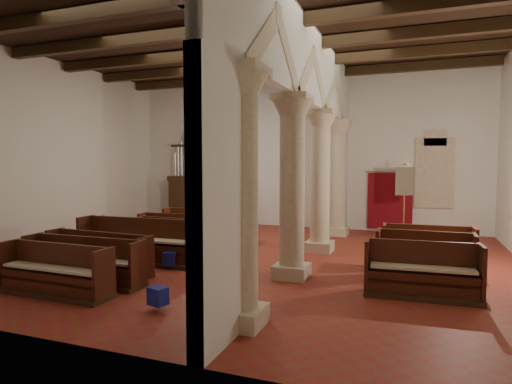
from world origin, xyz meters
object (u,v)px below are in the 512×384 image
object	(u,v)px
pipe_organ	(194,191)
lectern	(244,213)
nave_pew_0	(55,278)
aisle_pew_0	(422,279)
processional_banner	(404,215)

from	to	relation	value
pipe_organ	lectern	size ratio (longest dim) A/B	3.46
lectern	nave_pew_0	size ratio (longest dim) A/B	0.51
pipe_organ	lectern	xyz separation A→B (m)	(2.35, -0.04, -0.85)
lectern	nave_pew_0	xyz separation A→B (m)	(-0.07, -9.78, -0.20)
lectern	aisle_pew_0	distance (m)	9.98
lectern	processional_banner	size ratio (longest dim) A/B	0.48
pipe_organ	nave_pew_0	world-z (taller)	pipe_organ
processional_banner	nave_pew_0	size ratio (longest dim) A/B	1.05
processional_banner	nave_pew_0	xyz separation A→B (m)	(-6.25, -8.57, -0.50)
processional_banner	aisle_pew_0	xyz separation A→B (m)	(0.48, -6.22, -0.47)
pipe_organ	nave_pew_0	bearing A→B (deg)	-76.89
aisle_pew_0	pipe_organ	bearing A→B (deg)	137.05
pipe_organ	processional_banner	world-z (taller)	pipe_organ
pipe_organ	aisle_pew_0	bearing A→B (deg)	-39.61
pipe_organ	processional_banner	xyz separation A→B (m)	(8.54, -1.24, -0.54)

